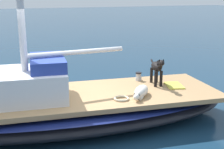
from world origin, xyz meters
name	(u,v)px	position (x,y,z in m)	size (l,w,h in m)	color
ground_plane	(71,123)	(0.00, 0.00, 0.00)	(120.00, 120.00, 0.00)	navy
sailboat_main	(71,109)	(0.00, 0.00, 0.34)	(3.73, 7.56, 0.66)	black
cabin_house	(15,83)	(0.21, 1.10, 1.01)	(1.76, 2.43, 0.84)	silver
dog_black	(157,68)	(-0.14, -2.12, 1.08)	(0.92, 0.37, 0.70)	black
dog_white	(141,92)	(-0.72, -1.35, 0.77)	(0.74, 0.73, 0.22)	silver
deck_winch	(138,77)	(0.39, -1.92, 0.76)	(0.16, 0.16, 0.21)	#B7B7BC
coiled_rope	(121,99)	(-0.73, -0.88, 0.68)	(0.32, 0.32, 0.04)	beige
deck_towel	(174,85)	(-0.39, -2.45, 0.68)	(0.56, 0.36, 0.03)	#D8D14C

